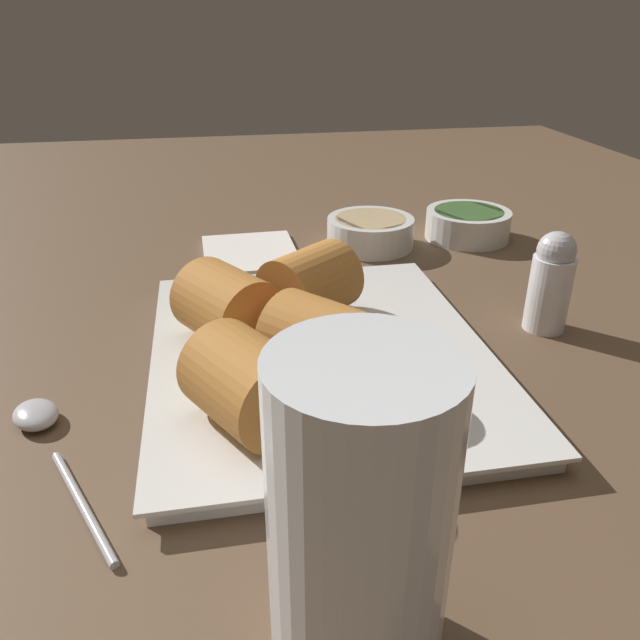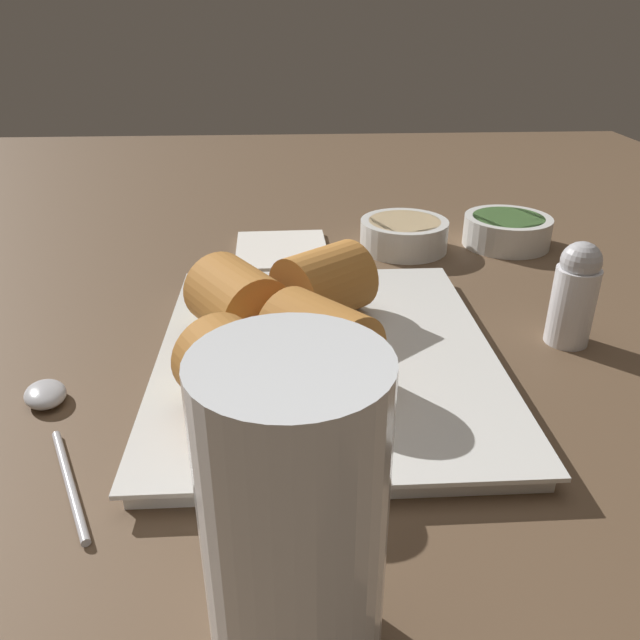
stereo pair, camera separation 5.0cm
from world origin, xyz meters
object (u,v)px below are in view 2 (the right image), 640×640
at_px(dipping_bowl_near, 400,234).
at_px(napkin, 278,251).
at_px(dipping_bowl_far, 503,230).
at_px(spoon, 42,408).
at_px(salt_shaker, 569,294).
at_px(serving_plate, 320,356).
at_px(drinking_glass, 284,524).

relative_size(dipping_bowl_near, napkin, 0.81).
bearing_deg(dipping_bowl_far, spoon, -53.10).
bearing_deg(napkin, spoon, -27.71).
relative_size(spoon, salt_shaker, 1.83).
height_order(serving_plate, drinking_glass, drinking_glass).
bearing_deg(salt_shaker, drinking_glass, -40.87).
xyz_separation_m(dipping_bowl_far, drinking_glass, (0.48, -0.24, 0.05)).
bearing_deg(spoon, napkin, 152.29).
distance_m(dipping_bowl_near, spoon, 0.41).
bearing_deg(dipping_bowl_near, dipping_bowl_far, 93.44).
xyz_separation_m(serving_plate, dipping_bowl_near, (-0.24, 0.10, 0.01)).
distance_m(dipping_bowl_near, drinking_glass, 0.49).
relative_size(serving_plate, dipping_bowl_near, 3.13).
relative_size(drinking_glass, salt_shaker, 1.67).
relative_size(dipping_bowl_far, salt_shaker, 1.14).
relative_size(serving_plate, napkin, 2.55).
bearing_deg(napkin, drinking_glass, 0.80).
xyz_separation_m(dipping_bowl_far, napkin, (0.01, -0.25, -0.01)).
relative_size(serving_plate, drinking_glass, 2.14).
xyz_separation_m(spoon, drinking_glass, (0.18, 0.16, 0.06)).
relative_size(dipping_bowl_near, salt_shaker, 1.14).
height_order(dipping_bowl_far, spoon, dipping_bowl_far).
bearing_deg(dipping_bowl_near, drinking_glass, -15.11).
bearing_deg(salt_shaker, dipping_bowl_far, 173.90).
xyz_separation_m(serving_plate, dipping_bowl_far, (-0.25, 0.22, 0.01)).
height_order(spoon, salt_shaker, salt_shaker).
bearing_deg(napkin, dipping_bowl_near, 92.23).
distance_m(serving_plate, dipping_bowl_far, 0.33).
bearing_deg(spoon, drinking_glass, 42.15).
relative_size(napkin, salt_shaker, 1.40).
relative_size(dipping_bowl_near, dipping_bowl_far, 1.00).
height_order(dipping_bowl_far, napkin, dipping_bowl_far).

